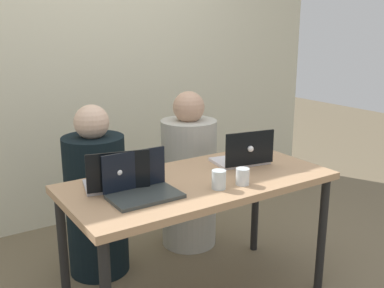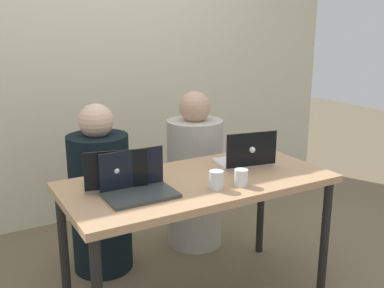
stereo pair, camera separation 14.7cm
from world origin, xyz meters
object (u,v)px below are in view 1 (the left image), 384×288
person_on_right (189,178)px  water_glass_right (243,178)px  person_on_left (96,200)px  water_glass_center (219,181)px  laptop_back_right (243,156)px  laptop_front_left (141,187)px  laptop_back_left (117,180)px

person_on_right → water_glass_right: (-0.21, -0.84, 0.29)m
person_on_left → water_glass_center: 0.95m
person_on_left → water_glass_right: size_ratio=12.65×
laptop_back_right → laptop_front_left: size_ratio=1.02×
person_on_left → water_glass_right: person_on_left is taller
person_on_left → laptop_back_right: (0.72, -0.57, 0.31)m
laptop_front_left → water_glass_right: bearing=-15.9°
laptop_back_left → laptop_front_left: (0.06, -0.16, -0.00)m
person_on_right → laptop_back_left: 1.00m
person_on_right → laptop_back_right: 0.65m
laptop_back_right → laptop_back_left: bearing=7.5°
water_glass_right → person_on_right: bearing=76.1°
laptop_front_left → water_glass_right: size_ratio=3.91×
person_on_left → laptop_front_left: person_on_left is taller
person_on_left → laptop_front_left: 0.77m
laptop_back_right → person_on_left: bearing=-28.8°
laptop_back_left → laptop_front_left: 0.17m
water_glass_right → laptop_front_left: bearing=164.3°
person_on_left → laptop_front_left: bearing=86.6°
person_on_right → laptop_back_right: size_ratio=3.24×
water_glass_center → person_on_right: bearing=67.1°
person_on_right → water_glass_right: 0.92m
person_on_right → laptop_back_right: person_on_right is taller
laptop_front_left → water_glass_right: laptop_front_left is taller
laptop_back_right → laptop_front_left: (-0.74, -0.13, -0.00)m
laptop_front_left → water_glass_right: 0.54m
laptop_front_left → water_glass_center: bearing=-18.8°
water_glass_right → laptop_back_left: bearing=152.1°
laptop_front_left → water_glass_center: size_ratio=3.50×
laptop_back_right → water_glass_right: (-0.23, -0.27, -0.01)m
laptop_back_left → laptop_back_right: laptop_back_right is taller
person_on_left → laptop_front_left: size_ratio=3.23×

